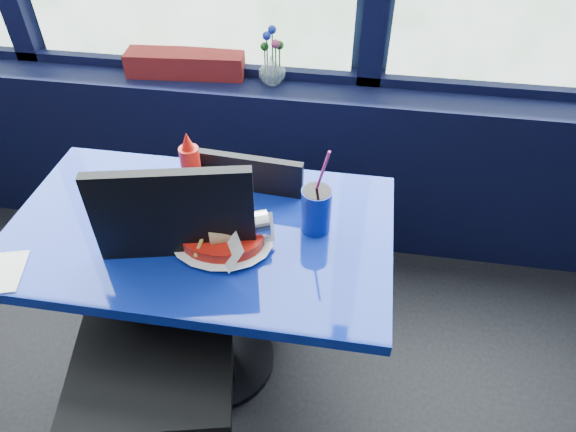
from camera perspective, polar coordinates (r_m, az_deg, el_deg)
The scene contains 9 objects.
window_sill at distance 2.57m, azimuth -9.87°, elevation 6.92°, with size 5.00×0.26×0.80m, color black.
near_table at distance 1.75m, azimuth -9.17°, elevation -5.56°, with size 1.20×0.70×0.75m.
chair_near_front at distance 1.60m, azimuth -13.55°, elevation -10.80°, with size 0.57×0.57×1.04m.
chair_near_back at distance 1.99m, azimuth -3.65°, elevation -0.39°, with size 0.43×0.43×0.88m.
planter_box at distance 2.37m, azimuth -11.30°, elevation 16.27°, with size 0.51×0.13×0.10m, color maroon.
flower_vase at distance 2.25m, azimuth -1.79°, elevation 16.24°, with size 0.12×0.13×0.24m.
food_basket at distance 1.53m, azimuth -7.21°, elevation -2.14°, with size 0.28×0.27×0.10m.
ketchup_bottle at distance 1.69m, azimuth -10.70°, elevation 5.29°, with size 0.06×0.06×0.24m.
soda_cup at distance 1.55m, azimuth 3.15°, elevation 0.79°, with size 0.09×0.09×0.31m.
Camera 1 is at (0.76, 0.89, 1.84)m, focal length 32.00 mm.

